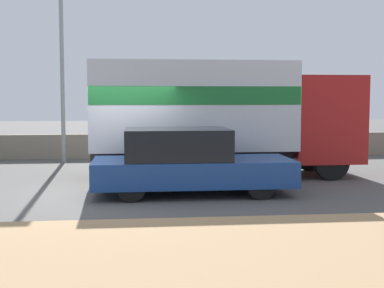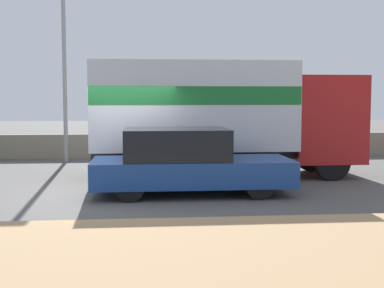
% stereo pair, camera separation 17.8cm
% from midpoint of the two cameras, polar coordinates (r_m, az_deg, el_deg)
% --- Properties ---
extents(ground_plane, '(80.00, 80.00, 0.00)m').
position_cam_midpoint_polar(ground_plane, '(12.50, -6.74, -5.28)').
color(ground_plane, '#514F4C').
extents(dirt_shoulder_foreground, '(60.00, 5.98, 0.04)m').
position_cam_midpoint_polar(dirt_shoulder_foreground, '(6.90, -7.83, -13.61)').
color(dirt_shoulder_foreground, tan).
rests_on(dirt_shoulder_foreground, ground_plane).
extents(stone_wall_backdrop, '(60.00, 0.35, 0.88)m').
position_cam_midpoint_polar(stone_wall_backdrop, '(19.87, -6.28, -0.19)').
color(stone_wall_backdrop, gray).
rests_on(stone_wall_backdrop, ground_plane).
extents(street_lamp, '(0.56, 0.28, 6.52)m').
position_cam_midpoint_polar(street_lamp, '(19.06, -13.22, 9.60)').
color(street_lamp, gray).
rests_on(street_lamp, ground_plane).
extents(box_truck, '(7.40, 2.51, 3.17)m').
position_cam_midpoint_polar(box_truck, '(14.90, 3.19, 3.61)').
color(box_truck, maroon).
rests_on(box_truck, ground_plane).
extents(car_hatchback, '(4.54, 1.86, 1.51)m').
position_cam_midpoint_polar(car_hatchback, '(12.24, -0.19, -1.95)').
color(car_hatchback, navy).
rests_on(car_hatchback, ground_plane).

